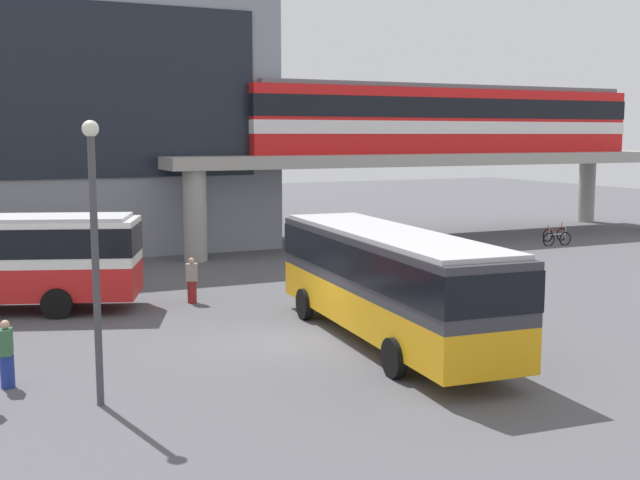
{
  "coord_description": "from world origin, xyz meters",
  "views": [
    {
      "loc": [
        -8.24,
        -20.62,
        5.9
      ],
      "look_at": [
        3.35,
        4.67,
        2.2
      ],
      "focal_mm": 44.47,
      "sensor_mm": 36.0,
      "label": 1
    }
  ],
  "objects": [
    {
      "name": "ground_plane",
      "position": [
        0.0,
        10.0,
        0.0
      ],
      "size": [
        120.0,
        120.0,
        0.0
      ],
      "primitive_type": "plane",
      "color": "#515156"
    },
    {
      "name": "elevated_platform",
      "position": [
        16.32,
        18.09,
        4.24
      ],
      "size": [
        31.47,
        7.21,
        4.87
      ],
      "color": "#9E9B93",
      "rests_on": "ground_plane"
    },
    {
      "name": "train",
      "position": [
        17.4,
        18.09,
        6.83
      ],
      "size": [
        24.36,
        2.96,
        3.84
      ],
      "color": "red",
      "rests_on": "elevated_platform"
    },
    {
      "name": "bus_main",
      "position": [
        2.7,
        -1.33,
        1.99
      ],
      "size": [
        3.35,
        11.2,
        3.22
      ],
      "color": "orange",
      "rests_on": "ground_plane"
    },
    {
      "name": "bicycle_brown",
      "position": [
        10.3,
        13.17,
        0.36
      ],
      "size": [
        1.79,
        0.07,
        1.04
      ],
      "color": "black",
      "rests_on": "ground_plane"
    },
    {
      "name": "bicycle_red",
      "position": [
        22.05,
        13.88,
        0.36
      ],
      "size": [
        1.79,
        0.18,
        1.04
      ],
      "color": "black",
      "rests_on": "ground_plane"
    },
    {
      "name": "bicycle_black",
      "position": [
        5.83,
        11.01,
        0.36
      ],
      "size": [
        1.78,
        0.29,
        1.04
      ],
      "color": "black",
      "rests_on": "ground_plane"
    },
    {
      "name": "bicycle_silver",
      "position": [
        20.87,
        12.33,
        0.36
      ],
      "size": [
        1.79,
        0.2,
        1.04
      ],
      "color": "black",
      "rests_on": "ground_plane"
    },
    {
      "name": "bicycle_blue",
      "position": [
        7.26,
        13.26,
        0.36
      ],
      "size": [
        1.79,
        0.11,
        1.04
      ],
      "color": "black",
      "rests_on": "ground_plane"
    },
    {
      "name": "bicycle_green",
      "position": [
        9.75,
        11.76,
        0.36
      ],
      "size": [
        1.76,
        0.46,
        1.04
      ],
      "color": "black",
      "rests_on": "ground_plane"
    },
    {
      "name": "pedestrian_waiting_near_stop",
      "position": [
        -7.41,
        -1.19,
        0.76
      ],
      "size": [
        0.34,
        0.45,
        1.62
      ],
      "color": "navy",
      "rests_on": "ground_plane"
    },
    {
      "name": "pedestrian_by_bike_rack",
      "position": [
        -0.9,
        6.25,
        0.75
      ],
      "size": [
        0.45,
        0.35,
        1.62
      ],
      "color": "maroon",
      "rests_on": "ground_plane"
    },
    {
      "name": "lamp_post",
      "position": [
        -5.63,
        -3.33,
        3.67
      ],
      "size": [
        0.36,
        0.36,
        6.21
      ],
      "color": "#3F3F44",
      "rests_on": "ground_plane"
    }
  ]
}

